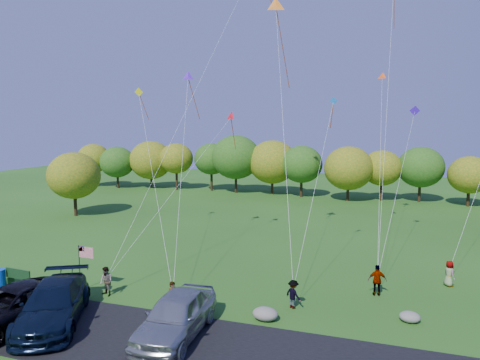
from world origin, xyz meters
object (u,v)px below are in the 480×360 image
at_px(minivan_dark, 12,307).
at_px(flyer_a, 173,297).
at_px(flyer_c, 293,294).
at_px(flyer_e, 449,273).
at_px(flyer_d, 377,280).
at_px(flyer_b, 106,281).
at_px(minivan_silver, 176,315).
at_px(trash_barrel, 0,277).
at_px(minivan_navy, 53,304).
at_px(park_bench, 19,277).

bearing_deg(minivan_dark, flyer_a, 39.54).
height_order(flyer_c, flyer_e, flyer_e).
bearing_deg(flyer_e, flyer_d, 93.39).
bearing_deg(flyer_a, flyer_b, 121.79).
bearing_deg(flyer_e, flyer_a, 89.44).
xyz_separation_m(minivan_silver, trash_barrel, (-13.17, 2.50, -0.56)).
xyz_separation_m(flyer_a, flyer_e, (14.26, 8.53, -0.03)).
height_order(minivan_navy, minivan_silver, minivan_silver).
height_order(minivan_silver, flyer_e, minivan_silver).
bearing_deg(minivan_dark, park_bench, 141.71).
distance_m(minivan_dark, park_bench, 5.81).
bearing_deg(park_bench, flyer_e, 22.57).
height_order(park_bench, trash_barrel, park_bench).
xyz_separation_m(minivan_navy, minivan_silver, (6.31, 0.65, 0.04)).
distance_m(minivan_navy, minivan_silver, 6.35).
bearing_deg(minivan_silver, flyer_b, 149.57).
bearing_deg(flyer_b, minivan_dark, -93.50).
distance_m(flyer_c, park_bench, 16.57).
bearing_deg(minivan_dark, flyer_e, 40.03).
distance_m(flyer_c, flyer_d, 5.33).
bearing_deg(minivan_silver, flyer_c, 44.58).
bearing_deg(flyer_d, trash_barrel, 4.08).
height_order(flyer_b, trash_barrel, flyer_b).
distance_m(flyer_b, flyer_d, 15.54).
xyz_separation_m(minivan_silver, flyer_b, (-6.02, 3.18, -0.22)).
relative_size(minivan_dark, flyer_b, 4.00).
xyz_separation_m(minivan_silver, park_bench, (-11.95, 2.80, -0.48)).
bearing_deg(trash_barrel, flyer_d, 14.20).
distance_m(minivan_navy, flyer_d, 17.39).
height_order(minivan_dark, flyer_e, minivan_dark).
bearing_deg(flyer_e, flyer_b, 80.83).
relative_size(flyer_a, flyer_e, 1.04).
relative_size(flyer_b, flyer_e, 1.07).
distance_m(minivan_navy, flyer_c, 12.13).
bearing_deg(minivan_silver, minivan_dark, -172.12).
relative_size(flyer_c, flyer_d, 0.86).
bearing_deg(flyer_b, minivan_silver, -7.88).
bearing_deg(flyer_c, trash_barrel, 40.47).
distance_m(minivan_dark, minivan_silver, 8.18).
distance_m(flyer_a, flyer_d, 11.59).
bearing_deg(minivan_silver, trash_barrel, 166.69).
bearing_deg(minivan_silver, flyer_d, 40.09).
bearing_deg(trash_barrel, minivan_silver, -10.77).
height_order(minivan_navy, trash_barrel, minivan_navy).
distance_m(flyer_b, flyer_c, 10.64).
height_order(minivan_navy, flyer_e, minivan_navy).
xyz_separation_m(minivan_dark, minivan_navy, (1.74, 0.83, 0.02)).
height_order(minivan_navy, flyer_d, minivan_navy).
bearing_deg(flyer_a, flyer_d, -19.44).
height_order(flyer_b, park_bench, flyer_b).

